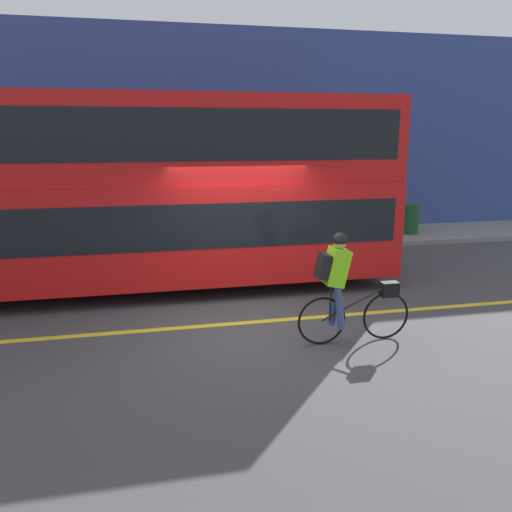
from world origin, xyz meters
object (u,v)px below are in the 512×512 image
(cyclist_on_bike, at_px, (344,285))
(trash_bin, at_px, (409,219))
(street_sign_post, at_px, (282,184))
(bus, at_px, (124,186))

(cyclist_on_bike, height_order, trash_bin, cyclist_on_bike)
(trash_bin, height_order, street_sign_post, street_sign_post)
(bus, distance_m, street_sign_post, 5.45)
(bus, height_order, cyclist_on_bike, bus)
(cyclist_on_bike, bearing_deg, trash_bin, 55.07)
(cyclist_on_bike, relative_size, trash_bin, 2.04)
(cyclist_on_bike, xyz_separation_m, trash_bin, (4.85, 6.95, -0.34))
(street_sign_post, bearing_deg, bus, -138.79)
(bus, relative_size, cyclist_on_bike, 5.96)
(bus, xyz_separation_m, trash_bin, (8.05, 3.58, -1.52))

